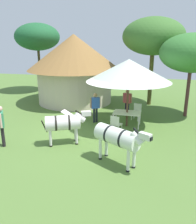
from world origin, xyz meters
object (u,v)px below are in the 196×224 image
acacia_tree_right_background (192,53)px  acacia_tree_left_background (153,37)px  striped_lounge_chair (70,117)px  guest_beside_umbrella (95,105)px  zebra_by_umbrella (118,138)px  zebra_nearest_camera (64,123)px  patio_chair_near_lawn (137,110)px  standing_watcher (1,122)px  guest_behind_table (127,100)px  patio_chair_west_end (116,123)px  acacia_tree_behind_hut (37,37)px  shade_umbrella (129,70)px  thatched_hut (74,65)px  patio_dining_table (127,114)px

acacia_tree_right_background → acacia_tree_left_background: (-2.09, 2.15, 0.89)m
striped_lounge_chair → guest_beside_umbrella: bearing=100.3°
guest_beside_umbrella → zebra_by_umbrella: bearing=79.9°
zebra_nearest_camera → acacia_tree_right_background: bearing=108.6°
patio_chair_near_lawn → acacia_tree_left_background: bearing=-80.2°
standing_watcher → striped_lounge_chair: bearing=120.7°
guest_behind_table → standing_watcher: (-4.65, -5.16, 0.10)m
patio_chair_near_lawn → guest_behind_table: size_ratio=0.57×
patio_chair_west_end → acacia_tree_behind_hut: size_ratio=0.16×
guest_beside_umbrella → acacia_tree_behind_hut: acacia_tree_behind_hut is taller
shade_umbrella → striped_lounge_chair: (-3.09, 0.03, -2.61)m
acacia_tree_left_background → shade_umbrella: bearing=-103.5°
patio_chair_west_end → acacia_tree_left_background: size_ratio=0.16×
zebra_by_umbrella → zebra_nearest_camera: bearing=-85.5°
guest_behind_table → acacia_tree_right_background: size_ratio=0.34×
thatched_hut → guest_behind_table: size_ratio=4.08×
striped_lounge_chair → acacia_tree_left_background: acacia_tree_left_background is taller
patio_chair_near_lawn → zebra_by_umbrella: 5.11m
patio_chair_near_lawn → patio_chair_west_end: 2.45m
guest_behind_table → acacia_tree_left_background: acacia_tree_left_background is taller
guest_behind_table → acacia_tree_behind_hut: bearing=166.0°
acacia_tree_right_background → acacia_tree_behind_hut: acacia_tree_behind_hut is taller
striped_lounge_chair → zebra_by_umbrella: (3.15, -3.95, 0.77)m
thatched_hut → acacia_tree_right_background: bearing=-13.9°
patio_chair_near_lawn → zebra_by_umbrella: bearing=106.6°
patio_chair_west_end → zebra_by_umbrella: 2.85m
standing_watcher → acacia_tree_behind_hut: 11.53m
thatched_hut → guest_beside_umbrella: thatched_hut is taller
shade_umbrella → patio_chair_west_end: 2.64m
patio_dining_table → standing_watcher: bearing=-144.2°
acacia_tree_behind_hut → acacia_tree_left_background: size_ratio=0.99×
patio_dining_table → shade_umbrella: bearing=45.0°
striped_lounge_chair → acacia_tree_right_background: 7.50m
patio_dining_table → guest_beside_umbrella: size_ratio=0.88×
thatched_hut → guest_beside_umbrella: (2.43, -4.05, -1.62)m
striped_lounge_chair → shade_umbrella: bearing=93.2°
thatched_hut → standing_watcher: thatched_hut is taller
guest_beside_umbrella → zebra_by_umbrella: (1.77, -4.11, 0.05)m
patio_chair_west_end → acacia_tree_behind_hut: acacia_tree_behind_hut is taller
zebra_nearest_camera → acacia_tree_left_background: 8.83m
standing_watcher → acacia_tree_left_background: bearing=110.6°
patio_chair_west_end → acacia_tree_behind_hut: 11.93m
patio_chair_near_lawn → acacia_tree_behind_hut: size_ratio=0.16×
patio_chair_west_end → zebra_nearest_camera: (-1.96, -1.57, 0.42)m
patio_chair_west_end → standing_watcher: 4.99m
guest_behind_table → acacia_tree_right_background: acacia_tree_right_background is taller
patio_chair_west_end → guest_behind_table: guest_behind_table is taller
patio_chair_near_lawn → zebra_nearest_camera: zebra_nearest_camera is taller
guest_beside_umbrella → striped_lounge_chair: size_ratio=1.89×
guest_beside_umbrella → patio_dining_table: bearing=140.3°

